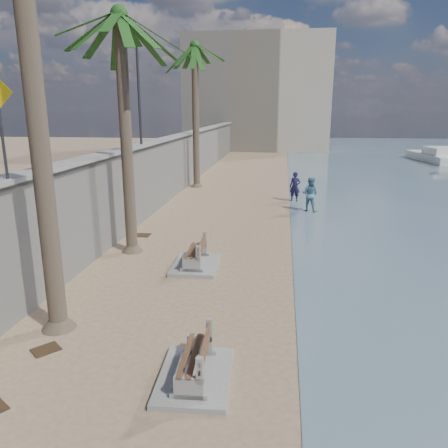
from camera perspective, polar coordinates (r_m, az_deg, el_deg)
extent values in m
plane|color=#997B5D|center=(9.77, -2.69, -17.62)|extent=(140.00, 140.00, 0.00)
cube|color=gray|center=(29.11, -5.83, 7.90)|extent=(0.45, 70.00, 3.50)
cube|color=gray|center=(28.95, -5.92, 11.44)|extent=(0.80, 70.00, 0.12)
cube|color=#B7AA93|center=(60.23, 4.47, 16.50)|extent=(18.00, 12.00, 14.00)
cube|color=gray|center=(9.27, -3.80, -19.23)|extent=(1.51, 2.14, 0.11)
cube|color=gray|center=(15.05, -3.73, -5.32)|extent=(1.60, 2.27, 0.12)
cylinder|color=brown|center=(10.58, -23.11, 11.18)|extent=(0.44, 0.44, 9.56)
cylinder|color=brown|center=(16.13, -12.65, 10.56)|extent=(0.42, 0.42, 8.27)
cylinder|color=brown|center=(29.84, -3.71, 13.54)|extent=(0.44, 0.44, 9.13)
cylinder|color=#2D2D33|center=(11.62, -27.09, 11.13)|extent=(0.07, 0.07, 2.40)
cylinder|color=#2D2D33|center=(21.18, -11.08, 16.95)|extent=(0.12, 0.12, 5.00)
cylinder|color=#2D2D33|center=(21.43, -11.44, 23.63)|extent=(0.28, 0.28, 0.25)
imported|color=#18153A|center=(25.60, 9.26, 5.10)|extent=(0.81, 0.65, 1.97)
imported|color=teal|center=(23.24, 11.18, 4.07)|extent=(1.17, 1.05, 2.01)
cube|color=#382616|center=(10.93, -22.23, -14.93)|extent=(0.71, 0.73, 0.03)
cube|color=#382616|center=(18.93, -10.70, -1.43)|extent=(0.72, 0.58, 0.03)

